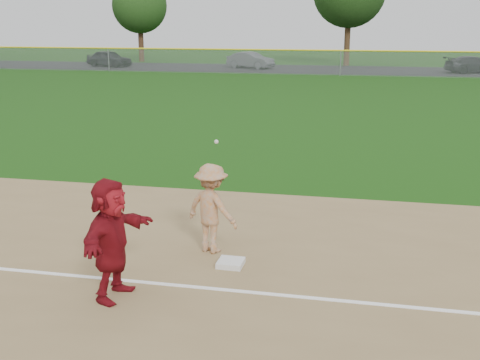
% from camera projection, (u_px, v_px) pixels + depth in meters
% --- Properties ---
extents(ground, '(160.00, 160.00, 0.00)m').
position_uv_depth(ground, '(222.00, 271.00, 10.78)').
color(ground, '#15410C').
rests_on(ground, ground).
extents(foul_line, '(60.00, 0.10, 0.01)m').
position_uv_depth(foul_line, '(211.00, 288.00, 10.02)').
color(foul_line, white).
rests_on(foul_line, infield_dirt).
extents(parking_asphalt, '(120.00, 10.00, 0.01)m').
position_uv_depth(parking_asphalt, '(343.00, 70.00, 54.23)').
color(parking_asphalt, black).
rests_on(parking_asphalt, ground).
extents(first_base, '(0.46, 0.46, 0.10)m').
position_uv_depth(first_base, '(231.00, 263.00, 10.95)').
color(first_base, silver).
rests_on(first_base, infield_dirt).
extents(base_runner, '(0.84, 1.90, 1.98)m').
position_uv_depth(base_runner, '(112.00, 239.00, 9.49)').
color(base_runner, maroon).
rests_on(base_runner, infield_dirt).
extents(car_left, '(4.89, 3.05, 1.55)m').
position_uv_depth(car_left, '(109.00, 58.00, 57.75)').
color(car_left, black).
rests_on(car_left, parking_asphalt).
extents(car_mid, '(4.76, 3.17, 1.48)m').
position_uv_depth(car_mid, '(251.00, 60.00, 55.84)').
color(car_mid, '#4E5055').
rests_on(car_mid, parking_asphalt).
extents(car_right, '(5.17, 3.50, 1.39)m').
position_uv_depth(car_right, '(473.00, 65.00, 50.83)').
color(car_right, black).
rests_on(car_right, parking_asphalt).
extents(first_base_play, '(1.28, 1.03, 2.29)m').
position_uv_depth(first_base_play, '(212.00, 208.00, 11.45)').
color(first_base_play, '#99999C').
rests_on(first_base_play, infield_dirt).
extents(outfield_fence, '(110.00, 0.12, 110.00)m').
position_uv_depth(outfield_fence, '(341.00, 51.00, 48.06)').
color(outfield_fence, '#999EA0').
rests_on(outfield_fence, ground).
extents(tree_1, '(5.80, 5.80, 8.75)m').
position_uv_depth(tree_1, '(139.00, 6.00, 63.81)').
color(tree_1, '#392214').
rests_on(tree_1, ground).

